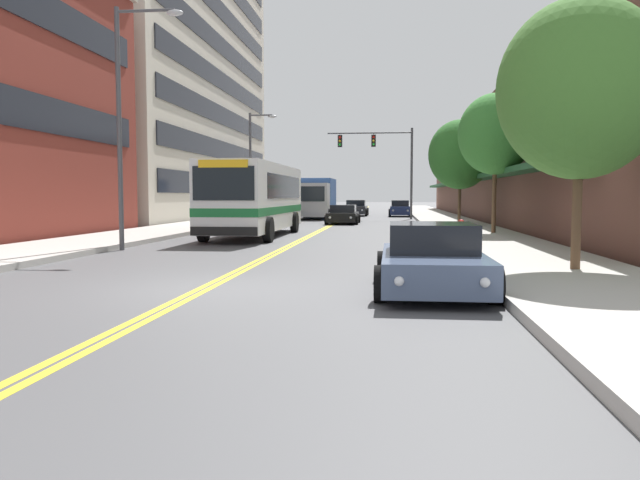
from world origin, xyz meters
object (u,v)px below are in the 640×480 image
(street_tree_right_mid, at_px, (495,134))
(car_beige_parked_left_near, at_px, (262,215))
(car_navy_parked_right_mid, at_px, (400,209))
(street_lamp_left_near, at_px, (128,107))
(traffic_signal_mast, at_px, (383,154))
(street_lamp_left_far, at_px, (254,158))
(street_tree_right_far, at_px, (460,155))
(car_slate_blue_parked_right_foreground, at_px, (432,260))
(city_bus, at_px, (256,196))
(car_dark_grey_parked_left_mid, at_px, (280,213))
(box_truck, at_px, (317,198))
(street_tree_right_near, at_px, (580,89))
(car_black_moving_second, at_px, (343,215))
(car_charcoal_moving_lead, at_px, (356,208))
(fire_hydrant, at_px, (461,232))

(street_tree_right_mid, bearing_deg, car_beige_parked_left_near, 141.80)
(car_navy_parked_right_mid, relative_size, street_lamp_left_near, 0.57)
(traffic_signal_mast, bearing_deg, street_lamp_left_far, -131.02)
(street_tree_right_far, bearing_deg, car_slate_blue_parked_right_foreground, -97.23)
(traffic_signal_mast, bearing_deg, city_bus, -104.41)
(car_beige_parked_left_near, xyz_separation_m, car_dark_grey_parked_left_mid, (0.02, 6.27, -0.01))
(box_truck, bearing_deg, street_tree_right_far, -49.22)
(city_bus, distance_m, car_slate_blue_parked_right_foreground, 16.94)
(traffic_signal_mast, relative_size, street_tree_right_far, 1.15)
(street_tree_right_near, bearing_deg, car_black_moving_second, 105.58)
(street_lamp_left_near, bearing_deg, car_slate_blue_parked_right_foreground, -39.90)
(street_tree_right_near, height_order, street_tree_right_mid, street_tree_right_mid)
(street_tree_right_far, bearing_deg, car_beige_parked_left_near, 176.81)
(car_navy_parked_right_mid, distance_m, car_black_moving_second, 14.87)
(car_slate_blue_parked_right_foreground, xyz_separation_m, car_charcoal_moving_lead, (-3.88, 43.82, 0.06))
(car_navy_parked_right_mid, height_order, street_lamp_left_far, street_lamp_left_far)
(car_black_moving_second, xyz_separation_m, box_truck, (-2.75, 8.55, 1.07))
(car_slate_blue_parked_right_foreground, bearing_deg, street_tree_right_mid, 77.02)
(car_dark_grey_parked_left_mid, xyz_separation_m, street_tree_right_far, (11.90, -6.94, 3.62))
(car_slate_blue_parked_right_foreground, distance_m, street_tree_right_mid, 17.10)
(traffic_signal_mast, relative_size, street_tree_right_near, 1.17)
(car_dark_grey_parked_left_mid, bearing_deg, car_beige_parked_left_near, -90.14)
(car_black_moving_second, height_order, street_tree_right_far, street_tree_right_far)
(street_lamp_left_near, height_order, fire_hydrant, street_lamp_left_near)
(traffic_signal_mast, bearing_deg, street_tree_right_far, -67.59)
(street_lamp_left_far, height_order, street_tree_right_far, street_lamp_left_far)
(car_slate_blue_parked_right_foreground, height_order, street_tree_right_near, street_tree_right_near)
(car_beige_parked_left_near, height_order, street_tree_right_far, street_tree_right_far)
(street_tree_right_near, bearing_deg, street_lamp_left_far, 117.33)
(car_slate_blue_parked_right_foreground, relative_size, street_tree_right_far, 0.75)
(street_lamp_left_far, relative_size, street_tree_right_near, 1.18)
(car_slate_blue_parked_right_foreground, height_order, box_truck, box_truck)
(street_lamp_left_near, bearing_deg, traffic_signal_mast, 74.37)
(car_beige_parked_left_near, bearing_deg, street_tree_right_far, -3.19)
(car_dark_grey_parked_left_mid, relative_size, street_tree_right_far, 0.69)
(street_tree_right_far, bearing_deg, street_lamp_left_near, -125.83)
(car_beige_parked_left_near, xyz_separation_m, car_slate_blue_parked_right_foreground, (8.70, -26.01, -0.01))
(car_charcoal_moving_lead, height_order, street_lamp_left_near, street_lamp_left_near)
(street_tree_right_mid, height_order, fire_hydrant, street_tree_right_mid)
(street_tree_right_far, distance_m, fire_hydrant, 16.86)
(street_tree_right_mid, relative_size, fire_hydrant, 7.14)
(fire_hydrant, bearing_deg, street_tree_right_near, -74.54)
(street_tree_right_near, height_order, fire_hydrant, street_tree_right_near)
(street_tree_right_mid, bearing_deg, traffic_signal_mast, 104.18)
(street_lamp_left_far, distance_m, street_tree_right_near, 27.89)
(street_tree_right_near, bearing_deg, traffic_signal_mast, 97.88)
(car_dark_grey_parked_left_mid, bearing_deg, fire_hydrant, -66.35)
(car_slate_blue_parked_right_foreground, relative_size, street_tree_right_near, 0.76)
(car_beige_parked_left_near, distance_m, street_tree_right_far, 12.47)
(car_dark_grey_parked_left_mid, relative_size, car_black_moving_second, 0.90)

